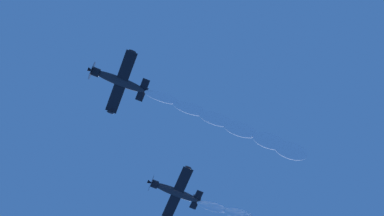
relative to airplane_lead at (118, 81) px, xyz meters
name	(u,v)px	position (x,y,z in m)	size (l,w,h in m)	color
airplane_lead	(118,81)	(0.00, 0.00, 0.00)	(9.86, 8.84, 2.81)	#232328
airplane_left_wingman	(174,192)	(16.38, -12.05, 1.58)	(9.86, 8.84, 2.80)	#232328
smoke_trail_lead	(246,131)	(2.38, -19.06, -1.51)	(5.22, 25.10, 3.97)	white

